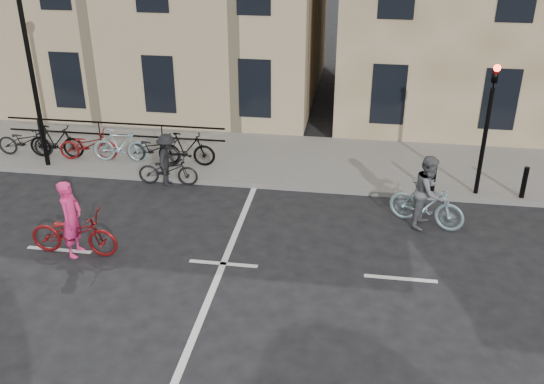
# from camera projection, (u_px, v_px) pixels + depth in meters

# --- Properties ---
(ground) EXTENTS (120.00, 120.00, 0.00)m
(ground) POSITION_uv_depth(u_px,v_px,m) (223.00, 264.00, 13.88)
(ground) COLOR black
(ground) RESTS_ON ground
(sidewalk) EXTENTS (46.00, 4.00, 0.15)m
(sidewalk) POSITION_uv_depth(u_px,v_px,m) (144.00, 152.00, 19.71)
(sidewalk) COLOR slate
(sidewalk) RESTS_ON ground
(traffic_light) EXTENTS (0.18, 0.30, 3.90)m
(traffic_light) POSITION_uv_depth(u_px,v_px,m) (489.00, 114.00, 15.81)
(traffic_light) COLOR black
(traffic_light) RESTS_ON sidewalk
(lamp_post) EXTENTS (0.36, 0.36, 5.28)m
(lamp_post) POSITION_uv_depth(u_px,v_px,m) (29.00, 56.00, 17.11)
(lamp_post) COLOR black
(lamp_post) RESTS_ON sidewalk
(bollard_east) EXTENTS (0.14, 0.14, 0.90)m
(bollard_east) POSITION_uv_depth(u_px,v_px,m) (433.00, 177.00, 16.71)
(bollard_east) COLOR black
(bollard_east) RESTS_ON sidewalk
(bollard_west) EXTENTS (0.14, 0.14, 0.90)m
(bollard_west) POSITION_uv_depth(u_px,v_px,m) (524.00, 182.00, 16.38)
(bollard_west) COLOR black
(bollard_west) RESTS_ON sidewalk
(parked_bikes) EXTENTS (7.25, 1.23, 1.05)m
(parked_bikes) POSITION_uv_depth(u_px,v_px,m) (103.00, 145.00, 18.72)
(parked_bikes) COLOR black
(parked_bikes) RESTS_ON sidewalk
(cyclist_pink) EXTENTS (2.10, 0.74, 1.87)m
(cyclist_pink) POSITION_uv_depth(u_px,v_px,m) (73.00, 229.00, 14.00)
(cyclist_pink) COLOR maroon
(cyclist_pink) RESTS_ON ground
(cyclist_grey) EXTENTS (2.02, 1.28, 1.89)m
(cyclist_grey) POSITION_uv_depth(u_px,v_px,m) (427.00, 198.00, 15.19)
(cyclist_grey) COLOR #89ABB4
(cyclist_grey) RESTS_ON ground
(cyclist_dark) EXTENTS (1.77, 1.03, 1.55)m
(cyclist_dark) POSITION_uv_depth(u_px,v_px,m) (168.00, 165.00, 17.40)
(cyclist_dark) COLOR black
(cyclist_dark) RESTS_ON ground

